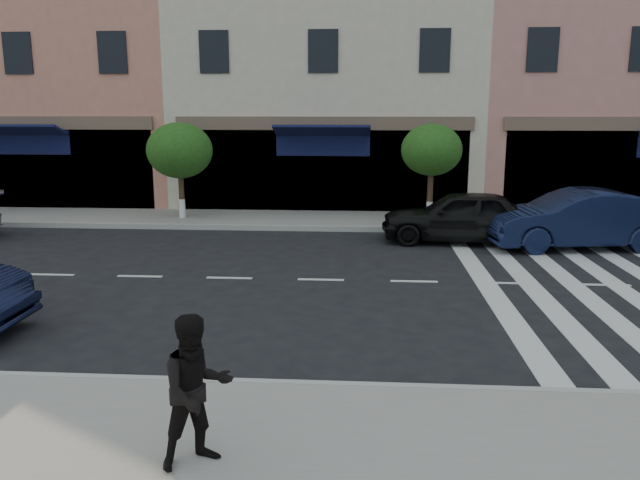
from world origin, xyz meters
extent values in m
plane|color=black|center=(0.00, 0.00, 0.00)|extent=(120.00, 120.00, 0.00)
cube|color=gray|center=(0.00, 11.00, 0.07)|extent=(60.00, 3.00, 0.15)
cube|color=tan|center=(-11.00, 17.00, 7.00)|extent=(10.00, 9.00, 14.00)
cube|color=beige|center=(-0.50, 17.00, 5.50)|extent=(11.00, 9.00, 11.00)
cylinder|color=#473323|center=(-5.00, 10.80, 0.95)|extent=(0.18, 0.18, 1.60)
cylinder|color=silver|center=(-5.00, 10.80, 0.45)|extent=(0.20, 0.20, 0.60)
ellipsoid|color=#1C4D16|center=(-5.00, 10.80, 2.32)|extent=(2.10, 2.10, 1.79)
cylinder|color=#473323|center=(3.00, 10.80, 1.00)|extent=(0.18, 0.18, 1.71)
cylinder|color=silver|center=(3.00, 10.80, 0.45)|extent=(0.20, 0.20, 0.60)
ellipsoid|color=#1C4D16|center=(3.00, 10.80, 2.38)|extent=(1.90, 1.90, 1.62)
imported|color=black|center=(-0.71, -3.42, 0.92)|extent=(0.95, 0.91, 1.54)
imported|color=black|center=(3.57, 8.16, 0.73)|extent=(4.43, 2.11, 1.46)
imported|color=black|center=(6.50, 7.60, 0.78)|extent=(4.89, 2.22, 1.55)
camera|label=1|loc=(0.88, -8.96, 3.60)|focal=35.00mm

